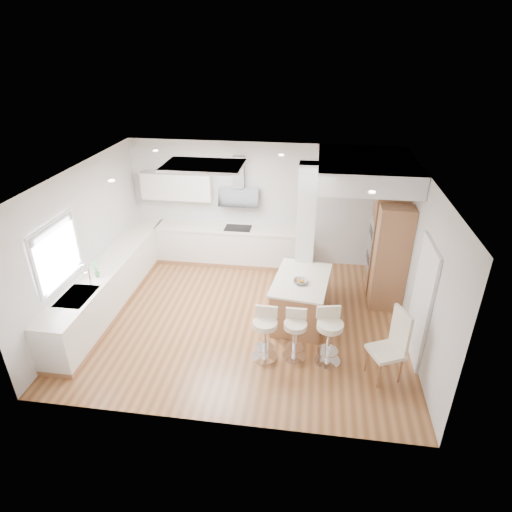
% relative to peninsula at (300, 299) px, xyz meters
% --- Properties ---
extents(ground, '(6.00, 6.00, 0.00)m').
position_rel_peninsula_xyz_m(ground, '(-1.04, -0.13, -0.45)').
color(ground, '#996239').
rests_on(ground, ground).
extents(ceiling, '(6.00, 5.00, 0.02)m').
position_rel_peninsula_xyz_m(ceiling, '(-1.04, -0.13, -0.45)').
color(ceiling, white).
rests_on(ceiling, ground).
extents(wall_back, '(6.00, 0.04, 2.80)m').
position_rel_peninsula_xyz_m(wall_back, '(-1.04, 2.37, 0.95)').
color(wall_back, beige).
rests_on(wall_back, ground).
extents(wall_left, '(0.04, 5.00, 2.80)m').
position_rel_peninsula_xyz_m(wall_left, '(-4.04, -0.13, 0.95)').
color(wall_left, beige).
rests_on(wall_left, ground).
extents(wall_right, '(0.04, 5.00, 2.80)m').
position_rel_peninsula_xyz_m(wall_right, '(1.96, -0.13, 0.95)').
color(wall_right, beige).
rests_on(wall_right, ground).
extents(skylight, '(4.10, 2.10, 0.06)m').
position_rel_peninsula_xyz_m(skylight, '(-1.83, 0.47, 2.33)').
color(skylight, white).
rests_on(skylight, ground).
extents(window_left, '(0.06, 1.28, 1.07)m').
position_rel_peninsula_xyz_m(window_left, '(-4.00, -1.03, 1.25)').
color(window_left, white).
rests_on(window_left, ground).
extents(doorway_right, '(0.05, 1.00, 2.10)m').
position_rel_peninsula_xyz_m(doorway_right, '(1.93, -0.73, 0.55)').
color(doorway_right, '#4B413B').
rests_on(doorway_right, ground).
extents(counter_left, '(0.63, 4.50, 1.35)m').
position_rel_peninsula_xyz_m(counter_left, '(-3.74, 0.10, 0.01)').
color(counter_left, '#A36E46').
rests_on(counter_left, ground).
extents(counter_back, '(3.62, 0.63, 2.50)m').
position_rel_peninsula_xyz_m(counter_back, '(-1.95, 2.09, 0.25)').
color(counter_back, '#A36E46').
rests_on(counter_back, ground).
extents(pillar, '(0.35, 0.35, 2.80)m').
position_rel_peninsula_xyz_m(pillar, '(0.01, 0.82, 0.95)').
color(pillar, white).
rests_on(pillar, ground).
extents(soffit, '(1.78, 2.20, 0.40)m').
position_rel_peninsula_xyz_m(soffit, '(1.06, 1.27, 2.15)').
color(soffit, white).
rests_on(soffit, ground).
extents(oven_column, '(0.63, 1.21, 2.10)m').
position_rel_peninsula_xyz_m(oven_column, '(1.64, 1.10, 0.60)').
color(oven_column, '#A36E46').
rests_on(oven_column, ground).
extents(peninsula, '(1.13, 1.56, 0.95)m').
position_rel_peninsula_xyz_m(peninsula, '(0.00, 0.00, 0.00)').
color(peninsula, '#A36E46').
rests_on(peninsula, ground).
extents(bar_stool_a, '(0.43, 0.43, 0.93)m').
position_rel_peninsula_xyz_m(bar_stool_a, '(-0.52, -1.17, 0.08)').
color(bar_stool_a, white).
rests_on(bar_stool_a, ground).
extents(bar_stool_b, '(0.40, 0.40, 0.88)m').
position_rel_peninsula_xyz_m(bar_stool_b, '(-0.04, -1.09, 0.05)').
color(bar_stool_b, white).
rests_on(bar_stool_b, ground).
extents(bar_stool_c, '(0.52, 0.52, 0.99)m').
position_rel_peninsula_xyz_m(bar_stool_c, '(0.51, -1.12, 0.11)').
color(bar_stool_c, white).
rests_on(bar_stool_c, ground).
extents(dining_chair, '(0.62, 0.62, 1.21)m').
position_rel_peninsula_xyz_m(dining_chair, '(1.46, -1.33, 0.20)').
color(dining_chair, beige).
rests_on(dining_chair, ground).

